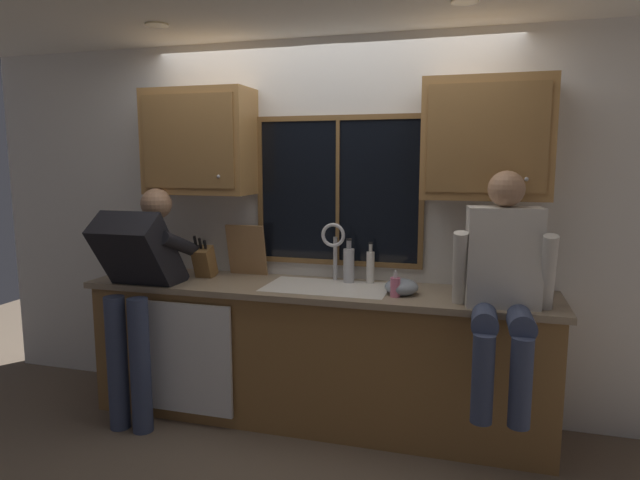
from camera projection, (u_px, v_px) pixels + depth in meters
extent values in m
cube|color=silver|center=(329.00, 226.00, 3.87)|extent=(5.40, 0.12, 2.55)
cylinder|color=#FFEAB2|center=(157.00, 25.00, 3.30)|extent=(0.14, 0.14, 0.01)
cylinder|color=#FFEAB2|center=(465.00, 1.00, 2.81)|extent=(0.14, 0.14, 0.01)
cube|color=black|center=(338.00, 191.00, 3.74)|extent=(1.10, 0.02, 0.95)
cube|color=brown|center=(338.00, 118.00, 3.66)|extent=(1.17, 0.02, 0.04)
cube|color=brown|center=(337.00, 262.00, 3.80)|extent=(1.17, 0.02, 0.04)
cube|color=brown|center=(260.00, 190.00, 3.89)|extent=(0.04, 0.02, 0.95)
cube|color=brown|center=(422.00, 193.00, 3.58)|extent=(0.03, 0.02, 0.95)
cube|color=brown|center=(338.00, 191.00, 3.73)|extent=(0.02, 0.02, 0.95)
cube|color=olive|center=(315.00, 356.00, 3.65)|extent=(3.00, 0.58, 0.88)
cube|color=gray|center=(314.00, 290.00, 3.57)|extent=(3.06, 0.62, 0.04)
cube|color=white|center=(189.00, 359.00, 3.56)|extent=(0.60, 0.02, 0.74)
cube|color=#9E703D|center=(200.00, 142.00, 3.81)|extent=(0.75, 0.33, 0.72)
cube|color=olive|center=(187.00, 141.00, 3.64)|extent=(0.67, 0.01, 0.62)
sphere|color=#B2B2B7|center=(218.00, 176.00, 3.61)|extent=(0.02, 0.02, 0.02)
cube|color=#9E703D|center=(486.00, 139.00, 3.28)|extent=(0.75, 0.33, 0.72)
cube|color=olive|center=(487.00, 138.00, 3.12)|extent=(0.67, 0.01, 0.62)
sphere|color=#B2B2B7|center=(527.00, 179.00, 3.09)|extent=(0.02, 0.02, 0.02)
cube|color=white|center=(327.00, 289.00, 3.55)|extent=(0.80, 0.46, 0.02)
cube|color=beige|center=(298.00, 301.00, 3.62)|extent=(0.36, 0.42, 0.20)
cube|color=beige|center=(357.00, 306.00, 3.51)|extent=(0.36, 0.42, 0.20)
cube|color=white|center=(327.00, 304.00, 3.57)|extent=(0.04, 0.42, 0.20)
cylinder|color=silver|center=(335.00, 259.00, 3.74)|extent=(0.03, 0.03, 0.30)
torus|color=silver|center=(333.00, 235.00, 3.66)|extent=(0.16, 0.02, 0.16)
cylinder|color=silver|center=(347.00, 274.00, 3.73)|extent=(0.03, 0.03, 0.09)
cylinder|color=#384260|center=(117.00, 363.00, 3.53)|extent=(0.13, 0.13, 0.88)
cylinder|color=#384260|center=(140.00, 366.00, 3.49)|extent=(0.13, 0.13, 0.88)
cube|color=black|center=(139.00, 256.00, 3.57)|extent=(0.44, 0.51, 0.60)
sphere|color=#A57A5B|center=(156.00, 204.00, 3.74)|extent=(0.21, 0.21, 0.21)
cylinder|color=black|center=(126.00, 243.00, 3.79)|extent=(0.09, 0.52, 0.26)
cylinder|color=black|center=(183.00, 246.00, 3.67)|extent=(0.09, 0.52, 0.26)
cylinder|color=#384260|center=(484.00, 319.00, 2.92)|extent=(0.14, 0.43, 0.16)
cylinder|color=#384260|center=(520.00, 321.00, 2.87)|extent=(0.14, 0.43, 0.16)
cylinder|color=#384260|center=(483.00, 379.00, 2.75)|extent=(0.11, 0.11, 0.46)
cylinder|color=#384260|center=(521.00, 383.00, 2.70)|extent=(0.11, 0.11, 0.46)
cube|color=beige|center=(503.00, 257.00, 3.06)|extent=(0.42, 0.24, 0.56)
sphere|color=#A57A5B|center=(506.00, 189.00, 3.00)|extent=(0.20, 0.20, 0.20)
cylinder|color=beige|center=(460.00, 271.00, 3.08)|extent=(0.08, 0.20, 0.47)
cylinder|color=beige|center=(548.00, 275.00, 2.96)|extent=(0.08, 0.20, 0.47)
cube|color=brown|center=(205.00, 263.00, 3.84)|extent=(0.12, 0.18, 0.25)
cylinder|color=black|center=(195.00, 242.00, 3.77)|extent=(0.02, 0.05, 0.09)
cylinder|color=black|center=(200.00, 243.00, 3.76)|extent=(0.02, 0.04, 0.08)
cylinder|color=black|center=(205.00, 245.00, 3.76)|extent=(0.02, 0.04, 0.06)
cube|color=#997047|center=(247.00, 250.00, 3.90)|extent=(0.28, 0.10, 0.37)
ellipsoid|color=#8C99A8|center=(402.00, 287.00, 3.36)|extent=(0.20, 0.20, 0.10)
cylinder|color=pink|center=(395.00, 287.00, 3.29)|extent=(0.06, 0.06, 0.12)
cylinder|color=silver|center=(395.00, 275.00, 3.28)|extent=(0.02, 0.02, 0.04)
cylinder|color=silver|center=(395.00, 272.00, 3.26)|extent=(0.01, 0.04, 0.01)
cylinder|color=silver|center=(370.00, 268.00, 3.66)|extent=(0.05, 0.05, 0.21)
cylinder|color=#B3AFA7|center=(371.00, 248.00, 3.64)|extent=(0.02, 0.02, 0.05)
cylinder|color=black|center=(371.00, 243.00, 3.63)|extent=(0.03, 0.03, 0.01)
cylinder|color=#B7B7BC|center=(349.00, 266.00, 3.67)|extent=(0.07, 0.07, 0.23)
cylinder|color=#929296|center=(349.00, 245.00, 3.65)|extent=(0.03, 0.03, 0.06)
cylinder|color=black|center=(349.00, 239.00, 3.64)|extent=(0.04, 0.04, 0.01)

